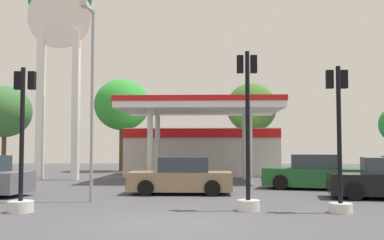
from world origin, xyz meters
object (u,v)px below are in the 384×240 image
Objects in this scene: car_1 at (181,177)px; traffic_signal_1 at (339,157)px; traffic_signal_0 at (248,155)px; traffic_signal_2 at (22,167)px; tree_2 at (252,108)px; station_pole_sign at (59,41)px; corner_streetlamp at (91,85)px; car_4 at (314,173)px; tree_0 at (5,112)px; tree_1 at (122,105)px.

car_1 is 7.63m from traffic_signal_1.
traffic_signal_0 is 7.05m from traffic_signal_2.
tree_2 is (4.73, 19.40, 4.60)m from car_1.
station_pole_sign reaches higher than traffic_signal_0.
tree_2 reaches higher than corner_streetlamp.
car_1 is at bearing 51.60° from traffic_signal_2.
traffic_signal_0 is 24.89m from tree_2.
car_4 is 0.70× the size of corner_streetlamp.
traffic_signal_2 is at bearing -75.82° from station_pole_sign.
traffic_signal_2 reaches higher than car_1.
station_pole_sign is 1.83× the size of tree_0.
station_pole_sign reaches higher than car_1.
tree_0 is 27.06m from corner_streetlamp.
corner_streetlamp is (5.08, -11.76, -4.39)m from station_pole_sign.
tree_0 is (-22.93, 17.51, 4.37)m from car_4.
tree_0 is 1.04× the size of corner_streetlamp.
traffic_signal_0 is 31.87m from tree_0.
traffic_signal_2 is 0.61× the size of tree_0.
tree_1 reaches higher than tree_2.
corner_streetlamp is (1.48, 2.52, 2.87)m from traffic_signal_2.
traffic_signal_0 is (2.45, -5.12, 1.05)m from car_1.
traffic_signal_2 is (-10.76, -8.36, 0.63)m from car_4.
tree_1 is at bearing -175.25° from tree_2.
traffic_signal_0 is 2.79m from traffic_signal_1.
corner_streetlamp reaches higher than car_1.
car_4 is 17.47m from tree_2.
tree_2 is at bearing 4.75° from tree_1.
car_4 is 8.65m from traffic_signal_0.
car_1 is 0.98× the size of traffic_signal_2.
tree_0 is (-12.17, 25.87, 3.74)m from traffic_signal_2.
traffic_signal_1 is 0.59× the size of tree_1.
car_4 is at bearing -22.39° from station_pole_sign.
car_4 is 0.98× the size of traffic_signal_0.
car_1 is (8.17, -8.52, -7.92)m from station_pole_sign.
tree_2 reaches higher than traffic_signal_1.
tree_0 is at bearing 127.23° from traffic_signal_0.
tree_1 is (-12.29, 15.90, 4.76)m from car_4.
car_1 is 0.60× the size of tree_2.
traffic_signal_0 is at bearing -64.46° from car_1.
tree_1 is 1.08× the size of corner_streetlamp.
station_pole_sign is 17.20m from tree_2.
traffic_signal_2 is at bearing -128.40° from car_1.
traffic_signal_1 is at bearing -46.41° from car_1.
station_pole_sign is at bearing 157.61° from car_4.
tree_0 is at bearing 126.45° from station_pole_sign.
traffic_signal_2 is (-9.78, -0.28, -0.30)m from traffic_signal_1.
car_4 is (14.37, -5.92, -7.88)m from station_pole_sign.
car_4 is (6.20, 2.61, 0.04)m from car_1.
corner_streetlamp reaches higher than traffic_signal_1.
traffic_signal_0 is at bearing 172.68° from traffic_signal_1.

